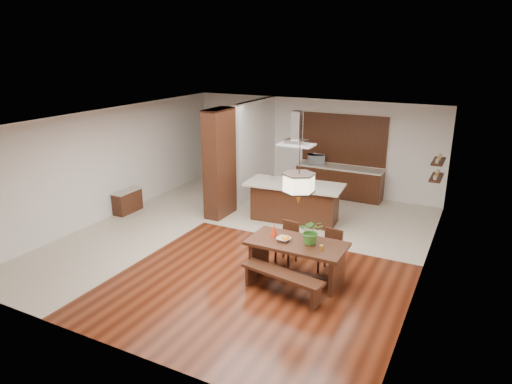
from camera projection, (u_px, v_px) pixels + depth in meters
The scene contains 25 objects.
room_shell at pixel (244, 156), 10.28m from camera, with size 9.00×9.04×2.92m.
tile_hallway at pixel (154, 221), 12.10m from camera, with size 2.50×9.00×0.01m, color beige.
tile_kitchen at pixel (328, 215), 12.48m from camera, with size 5.50×4.00×0.01m, color beige.
soffit_band at pixel (244, 119), 10.02m from camera, with size 8.00×9.00×0.02m, color #36170D.
partition_pier at pixel (220, 164), 12.09m from camera, with size 0.45×1.00×2.90m, color black.
partition_stub at pixel (256, 148), 13.87m from camera, with size 0.18×2.40×2.90m, color silver.
hallway_console at pixel (127, 201), 12.63m from camera, with size 0.37×0.88×0.63m, color black.
hallway_doorway at pixel (236, 150), 15.49m from camera, with size 1.10×0.20×2.10m, color black.
rear_counter at pixel (339, 182), 13.89m from camera, with size 2.60×0.62×0.95m.
kitchen_window at pixel (344, 139), 13.72m from camera, with size 2.60×0.08×1.50m, color #9D582F.
shelf_lower at pixel (436, 177), 11.00m from camera, with size 0.26×0.90×0.04m, color black.
shelf_upper at pixel (438, 161), 10.88m from camera, with size 0.26×0.90×0.04m, color black.
dining_table at pixel (297, 252), 8.91m from camera, with size 1.91×0.96×0.79m.
dining_bench at pixel (282, 284), 8.44m from camera, with size 1.64×0.36×0.46m, color black, non-canonical shape.
dining_chair_left at pixel (286, 243), 9.66m from camera, with size 0.39×0.39×0.89m, color black, non-canonical shape.
dining_chair_right at pixel (329, 252), 9.24m from camera, with size 0.39×0.39×0.89m, color black, non-canonical shape.
pendant_lantern at pixel (299, 170), 8.40m from camera, with size 0.64×0.64×1.31m, color beige, non-canonical shape.
foliage_plant at pixel (311, 231), 8.71m from camera, with size 0.46×0.40×0.51m, color #377627.
fruit_bowl at pixel (283, 239), 8.91m from camera, with size 0.26×0.26×0.07m, color beige.
napkin_cone at pixel (274, 230), 9.10m from camera, with size 0.16×0.16×0.24m, color #B7290D.
gold_ornament at pixel (321, 248), 8.49m from camera, with size 0.07×0.07×0.10m, color gold.
kitchen_island at pixel (295, 202), 11.95m from camera, with size 2.59×1.30×1.04m.
range_hood at pixel (297, 128), 11.36m from camera, with size 0.90×0.55×0.87m, color silver, non-canonical shape.
island_cup at pixel (308, 184), 11.52m from camera, with size 0.13×0.13×0.10m, color silver.
microwave at pixel (316, 159), 14.07m from camera, with size 0.51×0.35×0.28m, color silver.
Camera 1 is at (4.81, -8.81, 4.44)m, focal length 32.00 mm.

